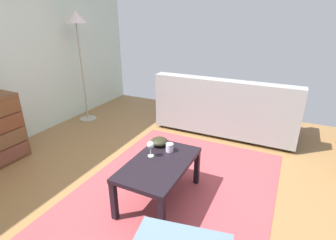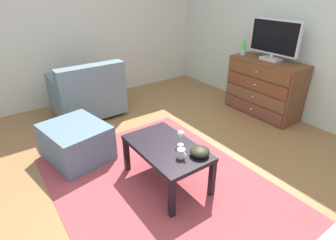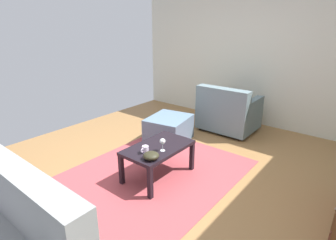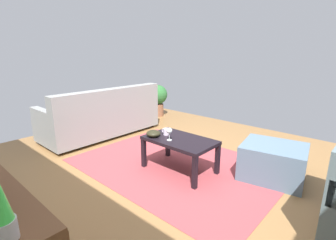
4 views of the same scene
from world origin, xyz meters
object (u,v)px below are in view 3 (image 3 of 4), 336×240
(wine_glass, at_px, (163,142))
(mug, at_px, (145,149))
(ottoman, at_px, (169,129))
(bowl_decorative, at_px, (151,156))
(coffee_table, at_px, (158,150))
(armchair, at_px, (228,112))

(wine_glass, xyz_separation_m, mug, (0.17, -0.12, -0.07))
(ottoman, bearing_deg, wine_glass, 35.31)
(mug, distance_m, ottoman, 1.34)
(wine_glass, bearing_deg, mug, -36.35)
(wine_glass, distance_m, mug, 0.22)
(mug, xyz_separation_m, bowl_decorative, (0.07, 0.16, -0.00))
(coffee_table, bearing_deg, armchair, -178.43)
(mug, bearing_deg, armchair, -178.59)
(wine_glass, relative_size, mug, 1.38)
(mug, bearing_deg, ottoman, -153.37)
(coffee_table, xyz_separation_m, bowl_decorative, (0.30, 0.16, 0.10))
(bowl_decorative, xyz_separation_m, armchair, (-2.27, -0.21, -0.12))
(coffee_table, height_order, ottoman, coffee_table)
(wine_glass, height_order, armchair, armchair)
(armchair, distance_m, ottoman, 1.16)
(coffee_table, height_order, mug, mug)
(wine_glass, bearing_deg, coffee_table, -116.31)
(armchair, bearing_deg, mug, 1.41)
(bowl_decorative, relative_size, ottoman, 0.26)
(mug, relative_size, armchair, 0.12)
(mug, height_order, bowl_decorative, mug)
(ottoman, bearing_deg, mug, 26.63)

